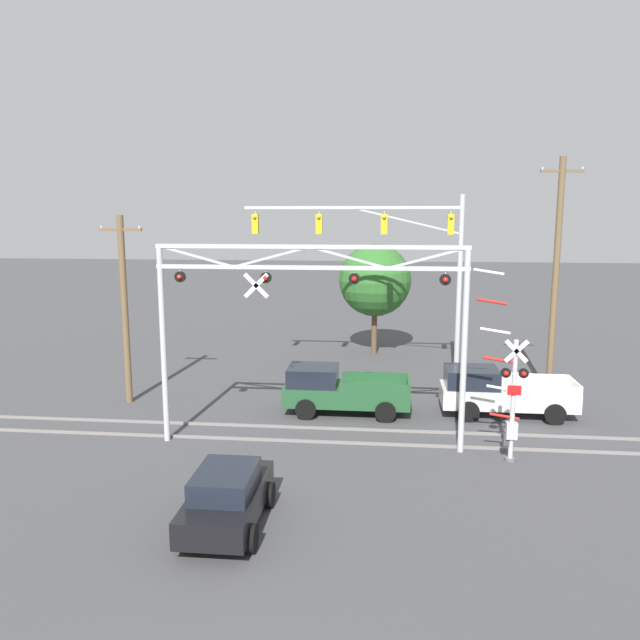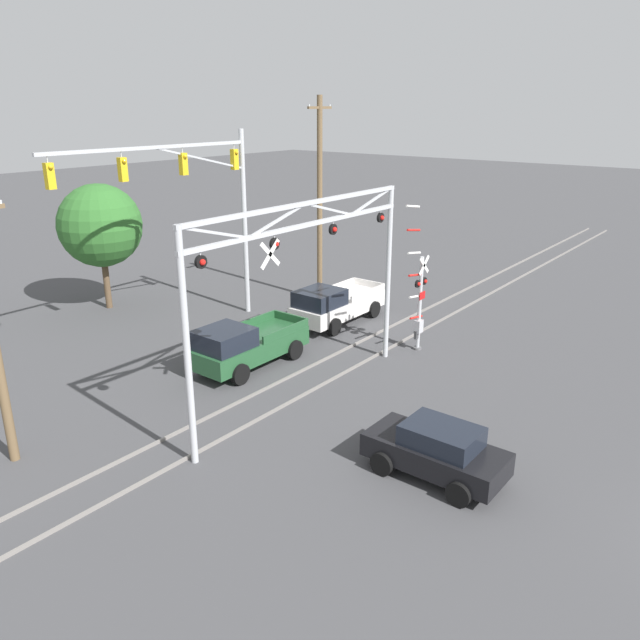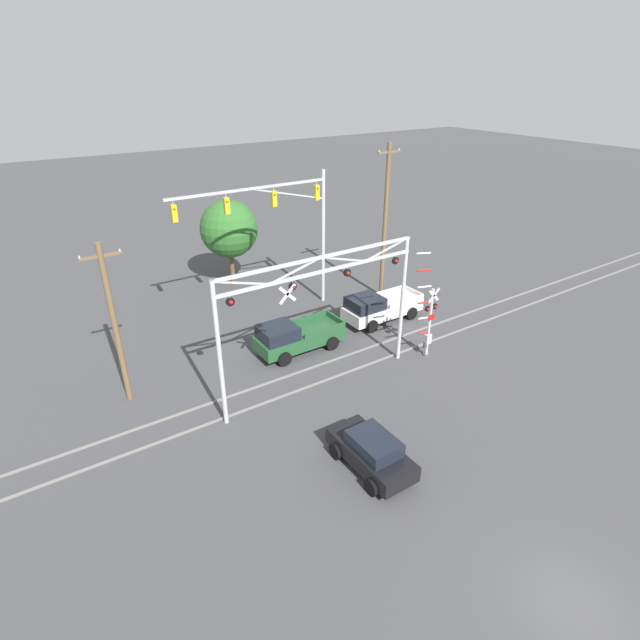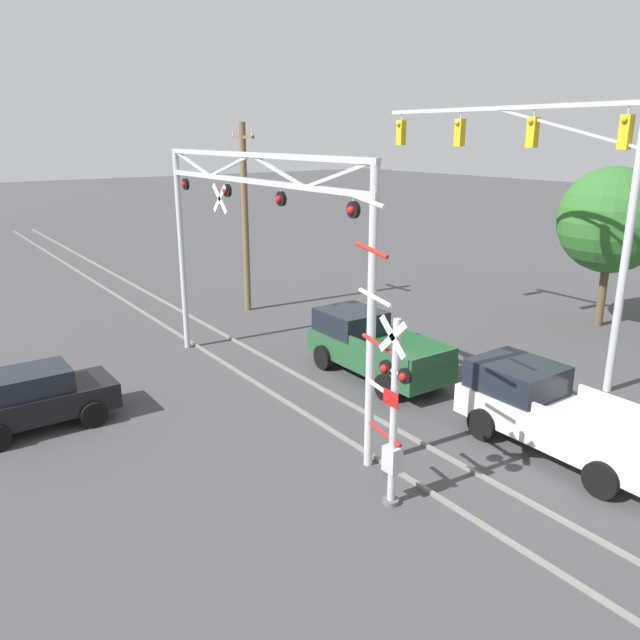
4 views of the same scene
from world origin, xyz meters
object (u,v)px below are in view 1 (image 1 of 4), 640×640
at_px(pickup_truck_lead, 339,390).
at_px(sedan_waiting, 227,497).
at_px(traffic_signal_span, 405,253).
at_px(pickup_truck_following, 499,392).
at_px(utility_pole_right, 556,276).
at_px(crossing_signal_mast, 510,397).
at_px(crossing_gantry, 309,306).
at_px(background_tree_beyond_span, 375,280).
at_px(utility_pole_left, 125,307).

height_order(pickup_truck_lead, sedan_waiting, pickup_truck_lead).
xyz_separation_m(traffic_signal_span, pickup_truck_following, (3.76, -4.62, -5.27)).
distance_m(traffic_signal_span, utility_pole_right, 6.72).
xyz_separation_m(crossing_signal_mast, utility_pole_right, (3.29, 7.89, 3.22)).
distance_m(crossing_gantry, traffic_signal_span, 9.55).
bearing_deg(background_tree_beyond_span, pickup_truck_lead, -96.23).
distance_m(pickup_truck_lead, utility_pole_left, 9.75).
distance_m(crossing_signal_mast, sedan_waiting, 9.78).
relative_size(crossing_signal_mast, sedan_waiting, 1.61).
bearing_deg(pickup_truck_following, crossing_signal_mast, -96.72).
relative_size(pickup_truck_lead, background_tree_beyond_span, 0.80).
bearing_deg(background_tree_beyond_span, pickup_truck_following, -63.92).
bearing_deg(pickup_truck_lead, sedan_waiting, -102.87).
distance_m(sedan_waiting, background_tree_beyond_span, 21.43).
relative_size(crossing_gantry, sedan_waiting, 2.68).
bearing_deg(crossing_gantry, pickup_truck_following, 30.10).
bearing_deg(traffic_signal_span, pickup_truck_following, -50.86).
bearing_deg(utility_pole_right, sedan_waiting, -130.91).
distance_m(crossing_signal_mast, utility_pole_right, 9.14).
height_order(sedan_waiting, utility_pole_left, utility_pole_left).
bearing_deg(crossing_signal_mast, pickup_truck_following, 83.28).
xyz_separation_m(sedan_waiting, background_tree_beyond_span, (3.44, 20.87, 3.47)).
height_order(pickup_truck_lead, utility_pole_right, utility_pole_right).
bearing_deg(crossing_signal_mast, pickup_truck_lead, 142.95).
bearing_deg(traffic_signal_span, utility_pole_right, -13.68).
bearing_deg(background_tree_beyond_span, utility_pole_left, -134.50).
relative_size(pickup_truck_following, utility_pole_right, 0.50).
height_order(crossing_gantry, pickup_truck_lead, crossing_gantry).
relative_size(crossing_gantry, pickup_truck_lead, 2.09).
relative_size(sedan_waiting, background_tree_beyond_span, 0.62).
height_order(pickup_truck_following, background_tree_beyond_span, background_tree_beyond_span).
relative_size(pickup_truck_following, utility_pole_left, 0.66).
bearing_deg(utility_pole_left, crossing_gantry, -27.23).
xyz_separation_m(traffic_signal_span, utility_pole_right, (6.48, -1.58, -0.85)).
relative_size(crossing_signal_mast, background_tree_beyond_span, 1.00).
distance_m(crossing_gantry, crossing_signal_mast, 7.27).
bearing_deg(crossing_gantry, traffic_signal_span, 68.45).
xyz_separation_m(crossing_gantry, background_tree_beyond_span, (1.98, 14.93, -0.70)).
bearing_deg(crossing_gantry, sedan_waiting, -103.79).
bearing_deg(pickup_truck_following, traffic_signal_span, 129.14).
distance_m(crossing_signal_mast, traffic_signal_span, 10.79).
height_order(pickup_truck_lead, pickup_truck_following, same).
relative_size(pickup_truck_lead, utility_pole_right, 0.49).
distance_m(crossing_gantry, pickup_truck_lead, 5.59).
bearing_deg(pickup_truck_lead, pickup_truck_following, 3.55).
height_order(pickup_truck_following, utility_pole_right, utility_pole_right).
relative_size(crossing_gantry, traffic_signal_span, 1.03).
bearing_deg(background_tree_beyond_span, traffic_signal_span, -76.26).
bearing_deg(sedan_waiting, traffic_signal_span, 71.49).
relative_size(traffic_signal_span, utility_pole_left, 1.28).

